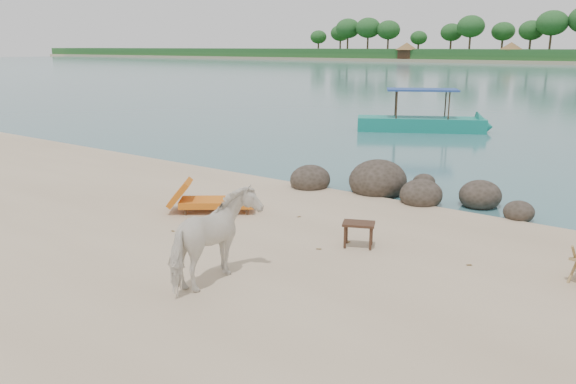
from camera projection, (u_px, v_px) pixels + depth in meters
name	position (u px, v px, depth m)	size (l,w,h in m)	color
boulders	(390.00, 186.00, 14.76)	(6.28, 2.83, 1.13)	#2E271F
cow	(215.00, 241.00, 8.96)	(0.81, 1.78, 1.50)	white
side_table	(358.00, 236.00, 10.72)	(0.60, 0.39, 0.48)	#352115
lounge_chair	(217.00, 199.00, 13.02)	(2.15, 0.75, 0.65)	orange
boat_near	(422.00, 96.00, 25.59)	(6.42, 1.44, 3.12)	#138070
dead_leaves	(262.00, 268.00, 9.82)	(8.96, 7.19, 0.00)	brown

